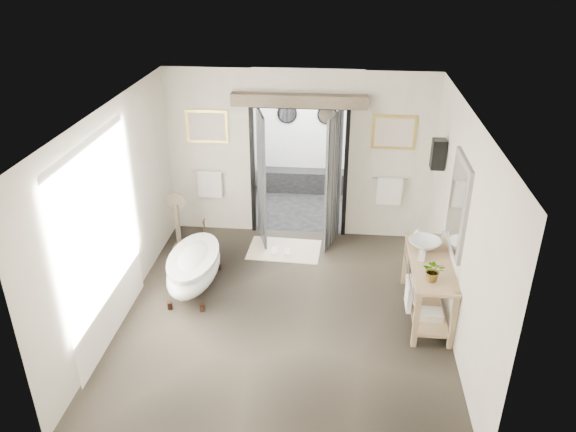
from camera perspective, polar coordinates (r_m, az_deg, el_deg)
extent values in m
plane|color=#463E32|center=(8.02, -0.43, -9.95)|extent=(5.00, 5.00, 0.00)
cube|color=beige|center=(5.17, -3.47, -13.36)|extent=(4.50, 0.02, 2.90)
cube|color=beige|center=(7.79, -17.15, 0.08)|extent=(0.02, 5.00, 2.90)
cube|color=beige|center=(7.38, 17.18, -1.44)|extent=(0.02, 5.00, 2.90)
cube|color=beige|center=(9.76, -7.89, 6.40)|extent=(1.45, 0.02, 2.90)
cube|color=beige|center=(9.55, 10.34, 5.74)|extent=(1.45, 0.02, 2.90)
cube|color=beige|center=(9.20, 1.19, 12.88)|extent=(1.60, 0.02, 0.60)
cube|color=white|center=(6.71, -0.51, 10.40)|extent=(4.50, 5.00, 0.02)
cube|color=white|center=(7.33, -18.36, -2.70)|extent=(0.02, 2.20, 2.70)
cube|color=gray|center=(7.48, 16.94, 1.11)|extent=(0.05, 0.95, 1.25)
cube|color=silver|center=(7.47, 16.71, 1.12)|extent=(0.01, 0.80, 1.10)
cube|color=black|center=(8.58, 15.03, 6.09)|extent=(0.20, 0.20, 0.45)
sphere|color=#FFCC8C|center=(8.58, 15.03, 6.09)|extent=(0.10, 0.10, 0.10)
cube|color=black|center=(11.02, 1.48, 0.88)|extent=(2.20, 2.00, 0.01)
cube|color=white|center=(10.19, 1.65, 13.64)|extent=(2.20, 2.00, 0.02)
cube|color=white|center=(11.49, 1.93, 8.65)|extent=(2.20, 0.02, 2.50)
cube|color=white|center=(10.67, -4.39, 7.18)|extent=(0.02, 2.00, 2.50)
cube|color=white|center=(10.53, 7.58, 6.75)|extent=(0.02, 2.00, 2.50)
cube|color=black|center=(11.67, 1.79, 3.59)|extent=(2.00, 0.35, 0.45)
cylinder|color=silver|center=(11.39, -0.09, 10.35)|extent=(0.40, 0.03, 0.40)
cylinder|color=silver|center=(11.34, 4.00, 10.21)|extent=(0.40, 0.03, 0.40)
cube|color=black|center=(9.73, -3.60, 4.64)|extent=(0.07, 0.10, 2.30)
cube|color=black|center=(9.62, 5.88, 4.28)|extent=(0.07, 0.10, 2.30)
cube|color=black|center=(9.27, 1.17, 11.08)|extent=(1.67, 0.10, 0.07)
cube|color=black|center=(9.38, -2.72, 3.81)|extent=(0.26, 0.78, 2.30)
cube|color=black|center=(9.29, 4.63, 3.52)|extent=(0.26, 0.78, 2.30)
cube|color=brown|center=(9.15, 1.13, 11.64)|extent=(2.20, 0.20, 0.20)
cube|color=gold|center=(9.60, -8.23, 8.99)|extent=(0.72, 0.03, 0.57)
cube|color=beige|center=(9.59, -8.25, 8.96)|extent=(0.62, 0.01, 0.47)
cube|color=gold|center=(9.38, 10.73, 8.37)|extent=(0.72, 0.03, 0.57)
cube|color=beige|center=(9.36, 10.74, 8.34)|extent=(0.62, 0.01, 0.47)
cylinder|color=silver|center=(9.83, -7.99, 4.47)|extent=(0.60, 0.02, 0.02)
cube|color=white|center=(9.90, -7.93, 3.25)|extent=(0.42, 0.08, 0.48)
cylinder|color=silver|center=(9.61, 10.35, 3.77)|extent=(0.60, 0.02, 0.02)
cube|color=white|center=(9.68, 10.25, 2.52)|extent=(0.42, 0.08, 0.48)
cylinder|color=#362016|center=(8.26, -11.91, -8.90)|extent=(0.07, 0.07, 0.11)
cylinder|color=#362016|center=(8.14, -8.71, -9.17)|extent=(0.07, 0.07, 0.11)
cylinder|color=#362016|center=(9.16, -9.93, -4.88)|extent=(0.07, 0.07, 0.11)
cylinder|color=#362016|center=(9.05, -7.05, -5.07)|extent=(0.07, 0.07, 0.11)
ellipsoid|color=white|center=(8.48, -9.51, -5.15)|extent=(0.71, 1.59, 0.51)
cylinder|color=#362016|center=(8.94, -8.52, -1.03)|extent=(0.03, 0.03, 0.21)
cube|color=tan|center=(7.40, 12.91, -10.14)|extent=(0.07, 0.07, 0.85)
cube|color=tan|center=(7.48, 16.45, -10.19)|extent=(0.07, 0.07, 0.85)
cube|color=tan|center=(8.63, 11.89, -4.31)|extent=(0.07, 0.07, 0.85)
cube|color=tan|center=(8.70, 14.91, -4.40)|extent=(0.07, 0.07, 0.85)
cube|color=tan|center=(7.83, 14.31, -4.60)|extent=(0.55, 1.60, 0.05)
cube|color=tan|center=(8.19, 13.79, -8.59)|extent=(0.45, 1.50, 0.03)
cylinder|color=silver|center=(7.91, 12.19, -5.93)|extent=(0.02, 1.40, 0.02)
cube|color=white|center=(7.89, 12.15, -7.74)|extent=(0.06, 0.34, 0.42)
cube|color=white|center=(7.87, 14.15, -9.66)|extent=(0.35, 0.25, 0.10)
cube|color=white|center=(8.44, 13.56, -6.87)|extent=(0.35, 0.25, 0.10)
cube|color=brown|center=(9.71, -10.92, -3.17)|extent=(0.20, 0.20, 0.07)
cylinder|color=brown|center=(9.51, -11.14, -0.95)|extent=(0.08, 0.08, 0.78)
cylinder|color=silver|center=(9.34, -11.34, 1.51)|extent=(0.28, 0.02, 0.28)
cylinder|color=brown|center=(9.33, -11.36, 1.47)|extent=(0.31, 0.01, 0.31)
cube|color=beige|center=(9.53, -0.38, -3.44)|extent=(1.23, 0.85, 0.01)
cube|color=white|center=(9.43, -1.41, -3.60)|extent=(0.11, 0.25, 0.05)
cube|color=white|center=(9.40, -0.07, -3.67)|extent=(0.11, 0.25, 0.05)
imported|color=white|center=(8.03, 13.70, -2.85)|extent=(0.59, 0.59, 0.16)
imported|color=gray|center=(7.32, 14.58, -5.39)|extent=(0.31, 0.28, 0.30)
imported|color=gray|center=(7.76, 13.45, -3.75)|extent=(0.11, 0.11, 0.19)
imported|color=gray|center=(8.33, 13.12, -1.66)|extent=(0.15, 0.15, 0.16)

